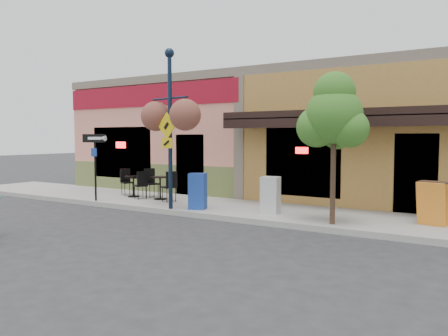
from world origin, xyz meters
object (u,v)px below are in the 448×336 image
lamp_post (170,129)px  street_tree (333,148)px  newspaper_box_blue (198,191)px  newspaper_box_grey (270,195)px  one_way_sign (95,167)px  building (311,136)px

lamp_post → street_tree: (4.64, 0.24, -0.47)m
street_tree → newspaper_box_blue: bearing=177.8°
newspaper_box_blue → street_tree: 4.18m
lamp_post → newspaper_box_grey: bearing=27.0°
newspaper_box_blue → street_tree: street_tree is taller
lamp_post → newspaper_box_blue: (0.67, 0.39, -1.76)m
newspaper_box_blue → lamp_post: bearing=-169.0°
lamp_post → newspaper_box_grey: (2.76, 0.81, -1.78)m
one_way_sign → street_tree: street_tree is taller
lamp_post → one_way_sign: size_ratio=2.11×
building → lamp_post: bearing=-103.9°
lamp_post → newspaper_box_blue: size_ratio=4.44×
one_way_sign → newspaper_box_blue: size_ratio=2.10×
newspaper_box_grey → street_tree: 2.36m
one_way_sign → newspaper_box_blue: (3.77, 0.35, -0.56)m
building → newspaper_box_grey: 6.34m
street_tree → building: bearing=114.0°
building → newspaper_box_blue: bearing=-99.0°
building → newspaper_box_grey: (1.07, -6.04, -1.60)m
building → one_way_sign: 8.39m
building → street_tree: size_ratio=5.04×
building → one_way_sign: size_ratio=8.46×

